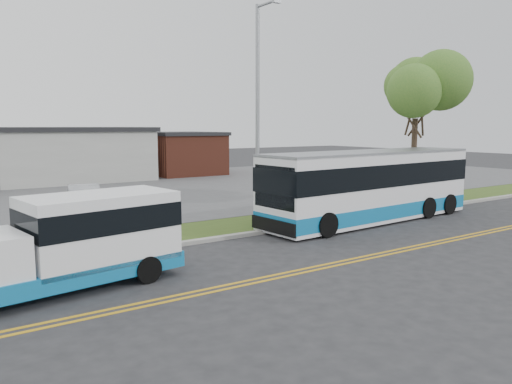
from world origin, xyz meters
TOP-DOWN VIEW (x-y plane):
  - ground at (0.00, 0.00)m, footprint 140.00×140.00m
  - lane_line_north at (0.00, -3.85)m, footprint 70.00×0.12m
  - lane_line_south at (0.00, -4.15)m, footprint 70.00×0.12m
  - curb at (0.00, 1.10)m, footprint 80.00×0.30m
  - verge at (0.00, 2.90)m, footprint 80.00×3.30m
  - parking_lot at (0.00, 17.00)m, footprint 80.00×25.00m
  - brick_wing at (10.50, 26.00)m, footprint 6.30×7.30m
  - tree_east at (14.00, 3.00)m, footprint 5.20×5.20m
  - streetlight_near at (3.00, 2.73)m, footprint 0.35×1.53m
  - shuttle_bus at (-6.06, -1.64)m, footprint 6.85×3.04m
  - transit_bus at (7.88, 0.60)m, footprint 11.97×3.43m
  - pedestrian at (-3.10, 4.00)m, footprint 0.71×0.56m
  - parked_car_a at (-2.71, 9.84)m, footprint 2.34×4.49m
  - grocery_bag_left at (-3.40, 3.75)m, footprint 0.32×0.32m
  - grocery_bag_right at (-2.80, 4.25)m, footprint 0.32×0.32m

SIDE VIEW (x-z plane):
  - ground at x=0.00m, z-range 0.00..0.00m
  - lane_line_north at x=0.00m, z-range 0.00..0.01m
  - lane_line_south at x=0.00m, z-range 0.00..0.01m
  - verge at x=0.00m, z-range 0.00..0.10m
  - parking_lot at x=0.00m, z-range 0.00..0.10m
  - curb at x=0.00m, z-range 0.00..0.15m
  - grocery_bag_left at x=-3.40m, z-range 0.10..0.42m
  - grocery_bag_right at x=-2.80m, z-range 0.10..0.42m
  - parked_car_a at x=-2.71m, z-range 0.10..1.51m
  - pedestrian at x=-3.10m, z-range 0.10..1.81m
  - shuttle_bus at x=-6.06m, z-range 0.09..2.63m
  - transit_bus at x=7.88m, z-range 0.02..3.30m
  - brick_wing at x=10.50m, z-range 0.01..3.91m
  - streetlight_near at x=3.00m, z-range 0.48..9.98m
  - tree_east at x=14.00m, z-range 2.04..10.37m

